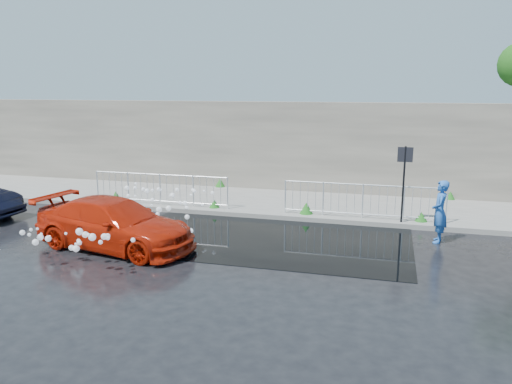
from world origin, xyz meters
TOP-DOWN VIEW (x-y plane):
  - ground at (0.00, 0.00)m, footprint 90.00×90.00m
  - pavement at (0.00, 5.00)m, footprint 30.00×4.00m
  - curb at (0.00, 3.00)m, footprint 30.00×0.25m
  - retaining_wall at (0.00, 7.20)m, footprint 30.00×0.60m
  - puddle at (0.50, 1.00)m, footprint 8.00×5.00m
  - sign_post at (4.20, 3.10)m, footprint 0.45×0.06m
  - railing_left at (-4.00, 3.35)m, footprint 5.05×0.05m
  - railing_right at (3.00, 3.35)m, footprint 5.05×0.05m
  - weeds at (-0.37, 4.49)m, footprint 12.17×3.93m
  - water_spray at (-3.27, -0.23)m, footprint 3.64×5.55m
  - red_car at (-3.23, -0.99)m, footprint 4.81×2.63m
  - person at (5.17, 1.80)m, footprint 0.47×0.67m

SIDE VIEW (x-z plane):
  - ground at x=0.00m, z-range 0.00..0.00m
  - puddle at x=0.50m, z-range 0.00..0.01m
  - pavement at x=0.00m, z-range 0.00..0.15m
  - curb at x=0.00m, z-range 0.00..0.16m
  - weeds at x=-0.37m, z-range 0.13..0.51m
  - red_car at x=-3.23m, z-range 0.00..1.32m
  - water_spray at x=-3.27m, z-range 0.15..1.23m
  - railing_left at x=-4.00m, z-range 0.19..1.29m
  - railing_right at x=3.00m, z-range 0.19..1.29m
  - person at x=5.17m, z-range 0.00..1.75m
  - sign_post at x=4.20m, z-range 0.47..2.97m
  - retaining_wall at x=0.00m, z-range 0.15..3.65m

